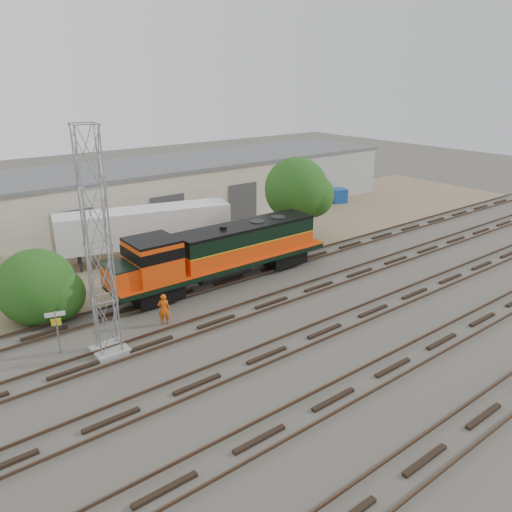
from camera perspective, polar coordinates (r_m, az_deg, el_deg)
ground at (r=29.33m, az=3.65°, el=-6.47°), size 140.00×140.00×0.00m
dirt_strip at (r=40.88m, az=-10.35°, el=1.06°), size 80.00×16.00×0.02m
tracks at (r=27.38m, az=7.85°, el=-8.49°), size 80.00×20.40×0.28m
warehouse at (r=47.18m, az=-15.08°, el=6.58°), size 58.40×10.40×5.30m
locomotive at (r=32.50m, az=-4.10°, el=0.42°), size 15.71×2.76×3.78m
signal_tower at (r=24.31m, az=-17.56°, el=0.68°), size 1.64×1.64×11.11m
sign_post at (r=26.39m, az=-21.85°, el=-7.25°), size 0.91×0.32×2.30m
worker at (r=28.08m, az=-10.49°, el=-6.00°), size 0.78×0.68×1.81m
semi_trailer at (r=37.83m, az=-12.10°, el=3.24°), size 12.80×5.53×3.87m
dumpster_blue at (r=55.04m, az=9.36°, el=6.82°), size 1.99×1.93×1.50m
dumpster_red at (r=53.83m, az=7.13°, el=6.58°), size 1.64×1.55×1.40m
tree_mid at (r=30.33m, az=-23.25°, el=-3.49°), size 4.57×4.35×4.35m
tree_east at (r=40.75m, az=5.08°, el=7.44°), size 5.41×5.15×6.96m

